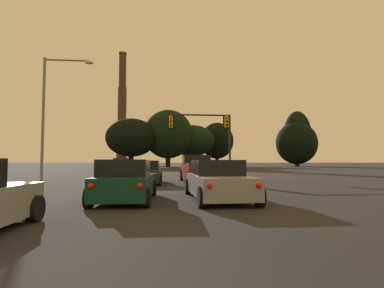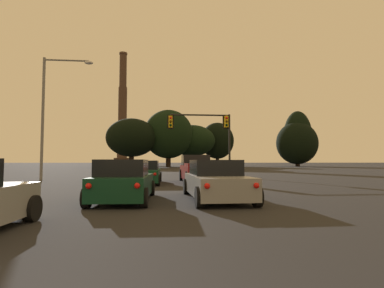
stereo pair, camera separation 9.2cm
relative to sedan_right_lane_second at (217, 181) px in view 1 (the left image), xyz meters
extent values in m
cylinder|color=black|center=(-4.89, -3.55, -0.37)|extent=(0.25, 0.61, 0.60)
cube|color=gray|center=(0.00, -0.05, -0.14)|extent=(1.90, 4.64, 0.70)
cube|color=black|center=(0.00, 0.18, 0.48)|extent=(1.67, 2.24, 0.55)
cylinder|color=black|center=(-0.92, 1.83, -0.35)|extent=(0.23, 0.64, 0.64)
cylinder|color=black|center=(0.84, 1.87, -0.35)|extent=(0.23, 0.64, 0.64)
cylinder|color=black|center=(-0.84, -1.97, -0.35)|extent=(0.23, 0.64, 0.64)
cylinder|color=black|center=(0.92, -1.93, -0.35)|extent=(0.23, 0.64, 0.64)
sphere|color=red|center=(-0.67, -2.39, 0.01)|extent=(0.17, 0.17, 0.17)
sphere|color=red|center=(0.77, -2.36, 0.01)|extent=(0.17, 0.17, 0.17)
cube|color=#0F3823|center=(-3.00, 8.02, -0.14)|extent=(1.88, 4.63, 0.70)
cube|color=black|center=(-3.00, 8.25, 0.48)|extent=(1.66, 2.23, 0.55)
cylinder|color=black|center=(-3.85, 9.94, -0.35)|extent=(0.23, 0.64, 0.64)
cylinder|color=black|center=(-2.09, 9.90, -0.35)|extent=(0.23, 0.64, 0.64)
cylinder|color=black|center=(-3.92, 6.14, -0.35)|extent=(0.23, 0.64, 0.64)
cylinder|color=black|center=(-2.16, 6.11, -0.35)|extent=(0.23, 0.64, 0.64)
sphere|color=red|center=(-3.77, 5.72, 0.01)|extent=(0.17, 0.17, 0.17)
sphere|color=red|center=(-2.33, 5.69, 0.01)|extent=(0.17, 0.17, 0.17)
cube|color=#0F3823|center=(-3.25, -0.08, -0.14)|extent=(1.86, 4.06, 0.72)
cube|color=black|center=(-3.26, -0.48, 0.49)|extent=(1.63, 1.95, 0.55)
cylinder|color=black|center=(-4.03, 1.58, -0.37)|extent=(0.24, 0.61, 0.60)
cylinder|color=black|center=(-2.35, 1.52, -0.37)|extent=(0.24, 0.61, 0.60)
cylinder|color=black|center=(-4.14, -1.67, -0.37)|extent=(0.24, 0.61, 0.60)
cylinder|color=black|center=(-2.47, -1.73, -0.37)|extent=(0.24, 0.61, 0.60)
sphere|color=red|center=(-4.00, -2.07, 0.02)|extent=(0.17, 0.17, 0.17)
sphere|color=red|center=(-2.64, -2.12, 0.02)|extent=(0.17, 0.17, 0.17)
cube|color=maroon|center=(0.44, 8.62, -0.01)|extent=(2.12, 5.44, 0.88)
cube|color=black|center=(0.40, 10.37, 0.79)|extent=(1.88, 1.84, 0.72)
cube|color=maroon|center=(-0.47, 7.21, 0.51)|extent=(0.16, 2.43, 0.16)
cube|color=maroon|center=(1.41, 7.25, 0.51)|extent=(0.16, 2.43, 0.16)
cylinder|color=black|center=(-0.59, 10.79, -0.27)|extent=(0.24, 0.80, 0.80)
cylinder|color=black|center=(1.37, 10.84, -0.27)|extent=(0.24, 0.80, 0.80)
cylinder|color=black|center=(-0.49, 6.39, -0.27)|extent=(0.24, 0.80, 0.80)
cylinder|color=black|center=(1.47, 6.44, -0.27)|extent=(0.24, 0.80, 0.80)
sphere|color=red|center=(-0.31, 5.88, 0.19)|extent=(0.17, 0.17, 0.17)
sphere|color=red|center=(1.32, 5.92, 0.19)|extent=(0.17, 0.17, 0.17)
cylinder|color=black|center=(4.09, 15.63, 2.15)|extent=(0.18, 0.18, 5.63)
cylinder|color=black|center=(4.09, 15.63, -0.62)|extent=(0.40, 0.40, 0.10)
cube|color=yellow|center=(3.80, 15.63, 4.29)|extent=(0.34, 0.34, 1.04)
cube|color=black|center=(3.80, 15.81, 4.29)|extent=(0.58, 0.03, 1.25)
sphere|color=red|center=(3.80, 15.44, 4.61)|extent=(0.22, 0.22, 0.22)
sphere|color=#352604|center=(3.80, 15.44, 4.29)|extent=(0.22, 0.22, 0.22)
sphere|color=black|center=(3.80, 15.44, 3.97)|extent=(0.22, 0.22, 0.22)
cylinder|color=black|center=(1.43, 15.63, 4.86)|extent=(5.31, 0.14, 0.14)
sphere|color=black|center=(4.09, 15.63, 4.86)|extent=(0.18, 0.18, 0.18)
cube|color=yellow|center=(-1.22, 15.63, 4.22)|extent=(0.34, 0.34, 1.04)
cube|color=black|center=(-1.22, 15.81, 4.22)|extent=(0.58, 0.03, 1.25)
sphere|color=red|center=(-1.22, 15.44, 4.54)|extent=(0.22, 0.22, 0.22)
sphere|color=#352604|center=(-1.22, 15.44, 4.22)|extent=(0.22, 0.22, 0.22)
sphere|color=black|center=(-1.22, 15.44, 3.90)|extent=(0.22, 0.22, 0.22)
cylinder|color=slate|center=(-10.65, 11.85, 3.85)|extent=(0.20, 0.20, 9.03)
cylinder|color=slate|center=(-9.05, 11.85, 8.21)|extent=(3.20, 0.12, 0.12)
sphere|color=slate|center=(-10.65, 11.85, 8.21)|extent=(0.20, 0.20, 0.20)
ellipsoid|color=silver|center=(-7.45, 11.85, 8.09)|extent=(0.64, 0.36, 0.26)
cylinder|color=#3C2B22|center=(-18.01, 110.85, 0.70)|extent=(6.34, 6.34, 2.73)
cylinder|color=#473328|center=(-18.01, 110.85, 9.20)|extent=(3.97, 3.97, 14.28)
cylinder|color=#473328|center=(-18.01, 110.85, 23.48)|extent=(3.41, 3.41, 14.28)
cylinder|color=#473328|center=(-18.01, 110.85, 37.76)|extent=(2.86, 2.86, 14.28)
cylinder|color=#4E382C|center=(-18.01, 110.85, 44.55)|extent=(3.20, 3.20, 0.70)
cylinder|color=black|center=(5.73, 65.58, 1.17)|extent=(1.18, 1.18, 3.67)
ellipsoid|color=black|center=(5.73, 65.58, 6.02)|extent=(11.78, 10.60, 8.05)
cylinder|color=black|center=(34.67, 66.82, 0.64)|extent=(0.76, 0.76, 2.61)
ellipsoid|color=black|center=(34.67, 66.82, 7.27)|extent=(7.58, 6.82, 14.19)
cylinder|color=black|center=(-0.48, 62.12, 1.11)|extent=(1.19, 1.19, 3.56)
ellipsoid|color=black|center=(-0.48, 62.12, 7.34)|extent=(11.93, 10.73, 11.87)
cylinder|color=black|center=(12.96, 69.47, 0.98)|extent=(0.91, 0.91, 3.29)
ellipsoid|color=black|center=(12.96, 69.47, 6.33)|extent=(9.06, 8.15, 9.88)
cylinder|color=black|center=(-9.07, 59.63, 1.10)|extent=(1.18, 1.18, 3.54)
ellipsoid|color=black|center=(-9.07, 59.63, 6.23)|extent=(11.78, 10.61, 8.95)
cylinder|color=black|center=(33.94, 65.88, 0.34)|extent=(1.10, 1.10, 2.01)
ellipsoid|color=black|center=(33.94, 65.88, 5.58)|extent=(10.99, 9.89, 11.30)
camera|label=1|loc=(-2.02, -10.79, 0.71)|focal=28.00mm
camera|label=2|loc=(-1.93, -10.80, 0.71)|focal=28.00mm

